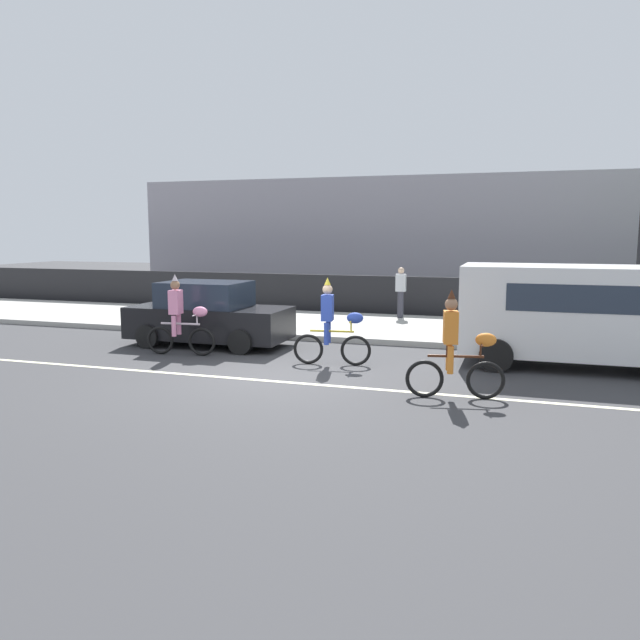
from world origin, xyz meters
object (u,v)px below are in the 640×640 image
at_px(parade_cyclist_cobalt, 333,327).
at_px(parade_cyclist_orange, 457,351).
at_px(pedestrian_onlooker, 401,291).
at_px(parked_car_black, 208,315).
at_px(parade_cyclist_pink, 181,320).
at_px(parked_van_white, 587,309).

bearing_deg(parade_cyclist_cobalt, parade_cyclist_orange, -34.96).
bearing_deg(pedestrian_onlooker, parade_cyclist_orange, -73.38).
height_order(parade_cyclist_orange, parked_car_black, parade_cyclist_orange).
relative_size(parade_cyclist_pink, parade_cyclist_orange, 1.00).
bearing_deg(parade_cyclist_cobalt, parked_car_black, 160.63).
bearing_deg(parked_car_black, pedestrian_onlooker, 55.16).
bearing_deg(parade_cyclist_orange, pedestrian_onlooker, 106.62).
xyz_separation_m(parade_cyclist_cobalt, pedestrian_onlooker, (0.19, 6.93, 0.17)).
distance_m(parade_cyclist_pink, parade_cyclist_cobalt, 3.72).
relative_size(parade_cyclist_pink, parked_car_black, 0.47).
bearing_deg(parked_car_black, parked_van_white, 0.44).
distance_m(parade_cyclist_orange, pedestrian_onlooker, 9.31).
bearing_deg(pedestrian_onlooker, parked_van_white, -47.87).
distance_m(parked_van_white, parked_car_black, 8.95).
height_order(parked_van_white, pedestrian_onlooker, parked_van_white).
distance_m(parade_cyclist_pink, parade_cyclist_orange, 6.85).
distance_m(parade_cyclist_cobalt, parked_van_white, 5.41).
distance_m(parade_cyclist_pink, parked_van_white, 9.05).
distance_m(parked_van_white, pedestrian_onlooker, 7.49).
distance_m(parade_cyclist_cobalt, pedestrian_onlooker, 6.93).
bearing_deg(parked_van_white, parade_cyclist_orange, -124.95).
bearing_deg(parade_cyclist_cobalt, pedestrian_onlooker, 88.41).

